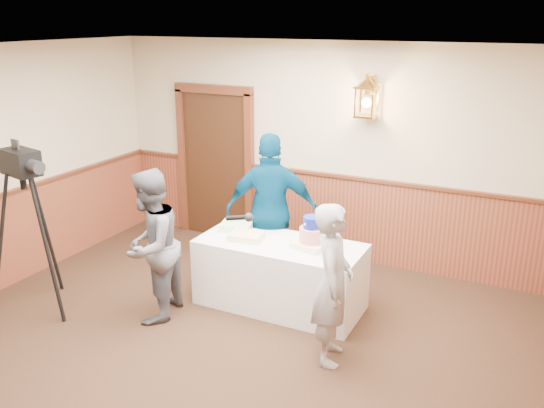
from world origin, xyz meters
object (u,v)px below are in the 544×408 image
(interviewer, at_px, (151,246))
(tv_camera_rig, at_px, (31,240))
(sheet_cake_green, at_px, (236,226))
(assistant_p, at_px, (272,211))
(display_table, at_px, (280,274))
(tiered_cake, at_px, (312,236))
(sheet_cake_yellow, at_px, (246,236))
(baker, at_px, (333,284))

(interviewer, xyz_separation_m, tv_camera_rig, (-1.26, -0.41, -0.01))
(sheet_cake_green, relative_size, assistant_p, 0.19)
(display_table, relative_size, tv_camera_rig, 1.00)
(display_table, bearing_deg, interviewer, -142.96)
(tiered_cake, relative_size, tv_camera_rig, 0.22)
(sheet_cake_yellow, xyz_separation_m, baker, (1.25, -0.65, -0.02))
(display_table, height_order, tv_camera_rig, tv_camera_rig)
(display_table, relative_size, assistant_p, 0.98)
(tiered_cake, distance_m, sheet_cake_green, 0.99)
(tiered_cake, bearing_deg, sheet_cake_yellow, -171.87)
(interviewer, bearing_deg, assistant_p, 139.35)
(interviewer, xyz_separation_m, baker, (1.97, 0.10, -0.05))
(baker, relative_size, assistant_p, 0.84)
(display_table, height_order, sheet_cake_green, sheet_cake_green)
(display_table, xyz_separation_m, interviewer, (-1.09, -0.82, 0.44))
(tiered_cake, xyz_separation_m, sheet_cake_yellow, (-0.73, -0.10, -0.10))
(tiered_cake, bearing_deg, assistant_p, 147.25)
(sheet_cake_yellow, xyz_separation_m, tv_camera_rig, (-1.97, -1.16, 0.02))
(tiered_cake, xyz_separation_m, baker, (0.52, -0.76, -0.12))
(sheet_cake_yellow, height_order, tv_camera_rig, tv_camera_rig)
(display_table, height_order, assistant_p, assistant_p)
(sheet_cake_green, xyz_separation_m, assistant_p, (0.29, 0.33, 0.13))
(tiered_cake, distance_m, assistant_p, 0.83)
(sheet_cake_green, height_order, interviewer, interviewer)
(sheet_cake_yellow, bearing_deg, assistant_p, 86.01)
(tiered_cake, xyz_separation_m, sheet_cake_green, (-0.98, 0.11, -0.10))
(assistant_p, bearing_deg, tiered_cake, 124.51)
(sheet_cake_yellow, height_order, sheet_cake_green, sheet_cake_green)
(display_table, distance_m, baker, 1.20)
(sheet_cake_yellow, relative_size, sheet_cake_green, 1.03)
(sheet_cake_yellow, height_order, baker, baker)
(display_table, xyz_separation_m, tiered_cake, (0.36, 0.03, 0.51))
(interviewer, bearing_deg, sheet_cake_yellow, 125.76)
(sheet_cake_green, bearing_deg, tv_camera_rig, -141.34)
(assistant_p, bearing_deg, baker, 112.48)
(display_table, bearing_deg, assistant_p, 125.41)
(interviewer, distance_m, tv_camera_rig, 1.33)
(display_table, xyz_separation_m, assistant_p, (-0.34, 0.47, 0.54))
(tiered_cake, bearing_deg, tv_camera_rig, -154.94)
(sheet_cake_green, xyz_separation_m, interviewer, (-0.46, -0.97, 0.02))
(display_table, relative_size, tiered_cake, 4.47)
(tiered_cake, distance_m, baker, 0.93)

